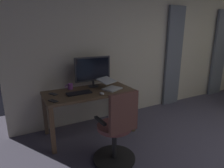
# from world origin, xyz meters

# --- Properties ---
(back_room_partition) EXTENTS (5.75, 0.10, 2.64)m
(back_room_partition) POSITION_xyz_m (0.00, -2.79, 1.32)
(back_room_partition) COLOR beige
(back_room_partition) RESTS_ON ground
(curtain_left_panel) EXTENTS (0.47, 0.06, 2.19)m
(curtain_left_panel) POSITION_xyz_m (-2.19, -2.68, 1.09)
(curtain_left_panel) COLOR slate
(curtain_left_panel) RESTS_ON ground
(curtain_right_panel) EXTENTS (0.44, 0.06, 2.19)m
(curtain_right_panel) POSITION_xyz_m (-0.55, -2.68, 1.09)
(curtain_right_panel) COLOR slate
(curtain_right_panel) RESTS_ON ground
(desk) EXTENTS (1.41, 0.68, 0.73)m
(desk) POSITION_xyz_m (1.64, -2.30, 0.64)
(desk) COLOR brown
(desk) RESTS_ON ground
(office_chair) EXTENTS (0.56, 0.56, 1.00)m
(office_chair) POSITION_xyz_m (1.63, -1.40, 0.46)
(office_chair) COLOR black
(office_chair) RESTS_ON ground
(computer_monitor) EXTENTS (0.64, 0.18, 0.52)m
(computer_monitor) POSITION_xyz_m (1.48, -2.53, 1.03)
(computer_monitor) COLOR #333338
(computer_monitor) RESTS_ON desk
(computer_keyboard) EXTENTS (0.38, 0.14, 0.02)m
(computer_keyboard) POSITION_xyz_m (1.83, -2.25, 0.75)
(computer_keyboard) COLOR black
(computer_keyboard) RESTS_ON desk
(laptop) EXTENTS (0.40, 0.43, 0.17)m
(laptop) POSITION_xyz_m (1.28, -2.26, 0.79)
(laptop) COLOR #B7BCC1
(laptop) RESTS_ON desk
(computer_mouse) EXTENTS (0.06, 0.10, 0.04)m
(computer_mouse) POSITION_xyz_m (1.53, -2.05, 0.75)
(computer_mouse) COLOR white
(computer_mouse) RESTS_ON desk
(cell_phone_by_monitor) EXTENTS (0.13, 0.16, 0.01)m
(cell_phone_by_monitor) POSITION_xyz_m (2.19, -2.41, 0.74)
(cell_phone_by_monitor) COLOR #232328
(cell_phone_by_monitor) RESTS_ON desk
(cell_phone_face_up) EXTENTS (0.12, 0.16, 0.01)m
(cell_phone_face_up) POSITION_xyz_m (2.25, -2.10, 0.74)
(cell_phone_face_up) COLOR black
(cell_phone_face_up) RESTS_ON desk
(mug_tea) EXTENTS (0.13, 0.08, 0.09)m
(mug_tea) POSITION_xyz_m (1.88, -2.55, 0.78)
(mug_tea) COLOR purple
(mug_tea) RESTS_ON desk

